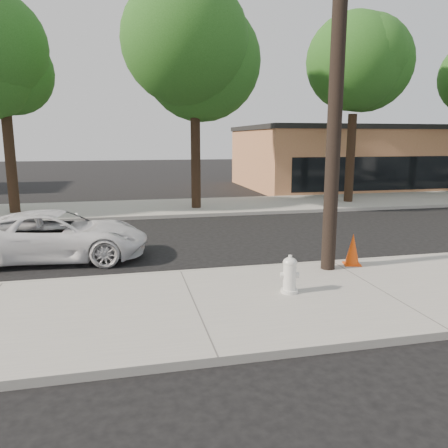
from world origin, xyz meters
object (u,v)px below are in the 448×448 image
Objects in this scene: fire_hydrant at (290,276)px; traffic_cone at (353,250)px; police_cruiser at (57,236)px; utility_pole at (337,77)px.

fire_hydrant is 0.94× the size of traffic_cone.
traffic_cone is at bearing -104.76° from police_cruiser.
fire_hydrant is (5.16, -4.34, -0.17)m from police_cruiser.
police_cruiser reaches higher than fire_hydrant.
utility_pole reaches higher than police_cruiser.
utility_pole is 4.68m from fire_hydrant.
fire_hydrant is at bearing -124.73° from police_cruiser.
traffic_cone is (2.33, 1.60, 0.02)m from fire_hydrant.
utility_pole is at bearing -166.30° from traffic_cone.
traffic_cone is (0.76, 0.19, -4.16)m from utility_pole.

